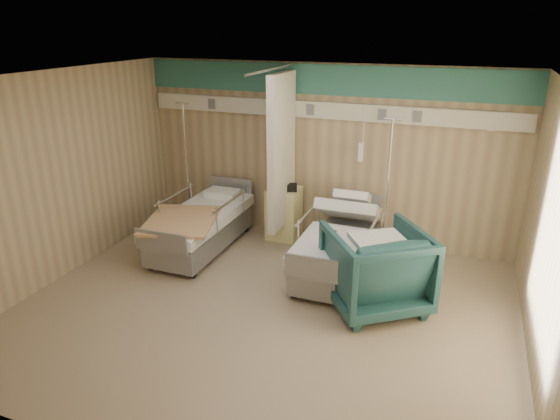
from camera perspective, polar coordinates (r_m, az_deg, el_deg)
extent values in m
cube|color=gray|center=(6.35, -1.86, -11.34)|extent=(6.00, 5.00, 0.00)
cube|color=tan|center=(7.99, 4.96, 6.39)|extent=(6.00, 0.04, 2.80)
cube|color=tan|center=(3.78, -17.14, -11.72)|extent=(6.00, 0.04, 2.80)
cube|color=tan|center=(7.37, -24.10, 3.41)|extent=(0.04, 5.00, 2.80)
cube|color=tan|center=(5.40, 28.84, -3.37)|extent=(0.04, 5.00, 2.80)
cube|color=silver|center=(5.41, -2.21, 14.68)|extent=(6.00, 5.00, 0.04)
cube|color=#317267|center=(7.76, 5.19, 14.61)|extent=(6.00, 0.04, 0.45)
cube|color=beige|center=(7.80, 5.02, 11.30)|extent=(5.88, 0.08, 0.25)
cylinder|color=silver|center=(7.07, -0.85, 15.80)|extent=(0.03, 1.80, 0.03)
cube|color=silver|center=(7.60, 0.18, 6.59)|extent=(0.12, 0.90, 2.35)
cube|color=#EAE892|center=(8.17, 0.46, -0.37)|extent=(0.50, 0.48, 0.85)
imported|color=#1D4648|center=(6.29, 10.86, -6.56)|extent=(1.58, 1.59, 1.05)
cube|color=silver|center=(6.05, 11.34, -1.91)|extent=(0.82, 0.80, 0.07)
cylinder|color=silver|center=(7.88, 11.59, -4.89)|extent=(0.38, 0.38, 0.03)
cylinder|color=silver|center=(7.50, 12.15, 2.24)|extent=(0.03, 0.03, 2.09)
cylinder|color=silver|center=(7.25, 12.77, 10.11)|extent=(0.25, 0.03, 0.03)
cylinder|color=silver|center=(9.07, -10.16, -1.28)|extent=(0.38, 0.38, 0.03)
cylinder|color=silver|center=(8.74, -10.59, 5.06)|extent=(0.03, 0.03, 2.12)
cylinder|color=silver|center=(8.52, -11.06, 11.92)|extent=(0.25, 0.03, 0.03)
cube|color=black|center=(6.93, 5.74, -2.48)|extent=(0.17, 0.07, 0.04)
cube|color=tan|center=(7.41, -11.23, -1.19)|extent=(1.26, 1.43, 0.04)
cube|color=black|center=(7.90, 1.15, 2.59)|extent=(0.25, 0.21, 0.12)
cylinder|color=white|center=(8.04, -0.36, 2.92)|extent=(0.08, 0.08, 0.11)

